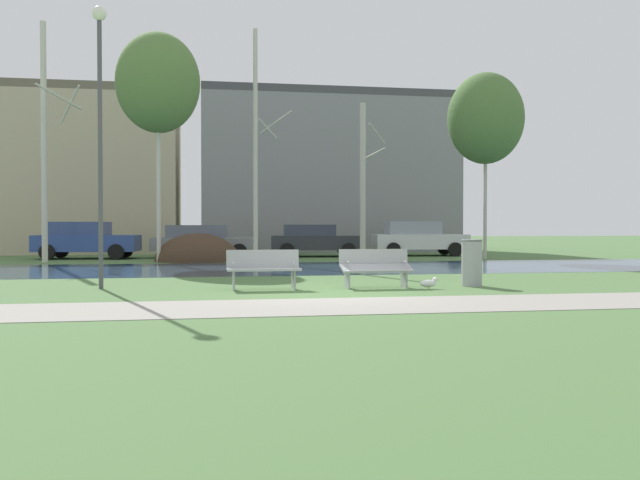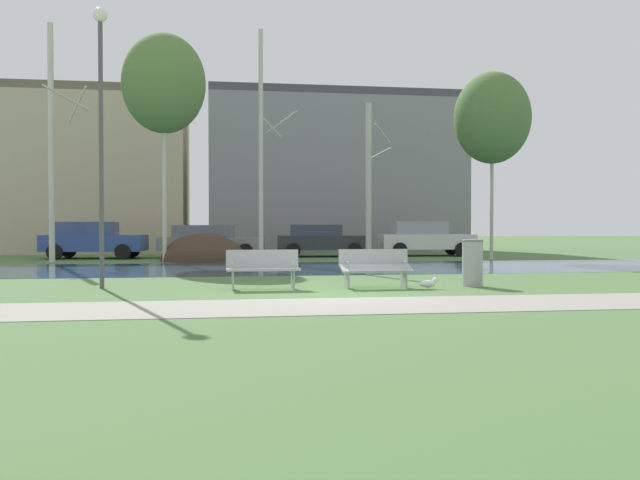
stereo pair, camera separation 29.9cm
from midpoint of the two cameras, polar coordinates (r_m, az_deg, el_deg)
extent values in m
plane|color=#4C703D|center=(23.90, -3.94, -2.16)|extent=(120.00, 120.00, 0.00)
cube|color=gray|center=(12.06, 1.99, -5.47)|extent=(60.00, 2.48, 0.01)
cube|color=#2D475B|center=(22.55, -3.58, -2.35)|extent=(80.00, 6.89, 0.01)
ellipsoid|color=#423021|center=(27.46, -10.44, -1.73)|extent=(3.34, 3.25, 2.19)
cube|color=#9EA0A3|center=(14.98, -5.25, -2.46)|extent=(1.60, 0.49, 0.05)
cube|color=#9EA0A3|center=(15.24, -5.34, -1.56)|extent=(1.60, 0.09, 0.40)
cube|color=#9EA0A3|center=(15.01, -7.77, -3.31)|extent=(0.04, 0.43, 0.45)
cube|color=#9EA0A3|center=(15.12, -2.79, -3.27)|extent=(0.04, 0.43, 0.45)
cylinder|color=#9EA0A3|center=(14.95, -7.77, -1.93)|extent=(0.04, 0.28, 0.04)
cylinder|color=#9EA0A3|center=(15.06, -2.77, -1.90)|extent=(0.04, 0.28, 0.04)
cube|color=#9EA0A3|center=(15.38, 4.17, -2.36)|extent=(1.60, 0.48, 0.19)
cube|color=#9EA0A3|center=(15.64, 3.91, -1.49)|extent=(1.60, 0.09, 0.40)
cube|color=#9EA0A3|center=(15.31, 1.73, -3.21)|extent=(0.04, 0.43, 0.45)
cube|color=#9EA0A3|center=(15.63, 6.45, -3.13)|extent=(0.04, 0.43, 0.45)
cylinder|color=#9EA0A3|center=(15.25, 1.76, -1.86)|extent=(0.04, 0.28, 0.04)
cylinder|color=#9EA0A3|center=(15.57, 6.49, -1.80)|extent=(0.04, 0.28, 0.04)
cylinder|color=#999B9E|center=(16.24, 11.99, -1.86)|extent=(0.47, 0.47, 1.09)
torus|color=#5B5D5E|center=(16.22, 12.00, -0.05)|extent=(0.50, 0.50, 0.04)
ellipsoid|color=white|center=(15.36, 8.41, -3.60)|extent=(0.37, 0.17, 0.17)
sphere|color=white|center=(15.41, 9.00, -3.28)|extent=(0.12, 0.12, 0.12)
cone|color=gold|center=(15.43, 9.22, -3.28)|extent=(0.06, 0.04, 0.04)
cylinder|color=gold|center=(15.34, 8.51, -3.87)|extent=(0.01, 0.01, 0.10)
cylinder|color=gold|center=(15.41, 8.43, -3.85)|extent=(0.01, 0.01, 0.10)
cylinder|color=#4C4C51|center=(16.09, -18.31, 6.72)|extent=(0.10, 0.10, 5.94)
sphere|color=white|center=(16.68, -18.39, 17.44)|extent=(0.32, 0.32, 0.32)
cylinder|color=beige|center=(28.27, -22.24, 7.53)|extent=(0.22, 0.22, 9.11)
cylinder|color=beige|center=(28.88, -20.35, 10.51)|extent=(1.01, 1.42, 1.31)
cylinder|color=beige|center=(27.65, -21.15, 11.03)|extent=(1.44, 1.40, 0.74)
cylinder|color=beige|center=(27.02, -13.60, 7.49)|extent=(0.16, 0.16, 8.75)
ellipsoid|color=#567A3D|center=(27.39, -13.63, 12.59)|extent=(3.17, 3.17, 3.80)
cylinder|color=beige|center=(26.98, -5.71, 7.81)|extent=(0.18, 0.18, 9.01)
cylinder|color=beige|center=(27.75, -4.04, 9.70)|extent=(1.15, 1.64, 0.75)
cylinder|color=beige|center=(26.65, -4.70, 9.23)|extent=(0.83, 0.81, 0.68)
cylinder|color=#BCB7A8|center=(28.22, 3.28, 4.88)|extent=(0.23, 0.23, 6.41)
cylinder|color=#BCB7A8|center=(28.80, 4.17, 7.12)|extent=(0.79, 1.10, 0.47)
cylinder|color=#BCB7A8|center=(28.06, 4.44, 8.80)|extent=(0.91, 0.89, 0.74)
cylinder|color=#BCB7A8|center=(29.47, 13.29, 5.76)|extent=(0.14, 0.14, 7.51)
ellipsoid|color=#4C7038|center=(29.71, 13.31, 9.81)|extent=(3.15, 3.15, 3.78)
cube|color=#2D4793|center=(30.51, -19.02, -0.25)|extent=(4.33, 2.26, 0.68)
cube|color=#32457F|center=(30.59, -19.63, 0.91)|extent=(2.48, 1.86, 0.56)
cylinder|color=black|center=(31.11, -16.13, -0.83)|extent=(0.66, 0.28, 0.64)
cylinder|color=black|center=(29.29, -16.87, -0.96)|extent=(0.66, 0.28, 0.64)
cylinder|color=black|center=(31.79, -20.98, -0.82)|extent=(0.66, 0.28, 0.64)
cylinder|color=black|center=(30.01, -22.00, -0.94)|extent=(0.66, 0.28, 0.64)
cube|color=slate|center=(30.20, -9.76, -0.32)|extent=(4.68, 2.26, 0.57)
cube|color=slate|center=(30.22, -10.45, 0.72)|extent=(2.68, 1.85, 0.53)
cylinder|color=black|center=(31.01, -6.85, -0.79)|extent=(0.66, 0.28, 0.64)
cylinder|color=black|center=(29.19, -7.01, -0.92)|extent=(0.66, 0.28, 0.64)
cylinder|color=black|center=(31.29, -12.32, -0.79)|extent=(0.66, 0.28, 0.64)
cylinder|color=black|center=(29.48, -12.81, -0.92)|extent=(0.66, 0.28, 0.64)
cube|color=#282B30|center=(30.88, -0.57, -0.22)|extent=(4.24, 2.27, 0.62)
cube|color=#2F3648|center=(30.85, -1.18, 0.82)|extent=(2.43, 1.87, 0.50)
cylinder|color=black|center=(31.94, 1.72, -0.73)|extent=(0.66, 0.28, 0.64)
cylinder|color=black|center=(30.07, 2.10, -0.85)|extent=(0.66, 0.28, 0.64)
cylinder|color=black|center=(31.77, -3.10, -0.74)|extent=(0.66, 0.28, 0.64)
cylinder|color=black|center=(29.89, -3.03, -0.86)|extent=(0.66, 0.28, 0.64)
cube|color=silver|center=(32.06, 8.02, -0.13)|extent=(4.42, 2.28, 0.67)
cube|color=#949AAC|center=(31.98, 7.43, 1.01)|extent=(2.53, 1.88, 0.60)
cylinder|color=black|center=(33.30, 10.04, -0.66)|extent=(0.66, 0.28, 0.64)
cylinder|color=black|center=(31.49, 10.88, -0.78)|extent=(0.66, 0.28, 0.64)
cylinder|color=black|center=(32.72, 5.27, -0.68)|extent=(0.66, 0.28, 0.64)
cylinder|color=black|center=(30.87, 5.85, -0.80)|extent=(0.66, 0.28, 0.64)
cube|color=#BCAD8E|center=(39.52, -21.49, 4.79)|extent=(13.13, 9.48, 7.85)
cube|color=#675F4E|center=(39.99, -21.54, 10.70)|extent=(13.13, 9.48, 0.40)
cube|color=gray|center=(38.55, 0.14, 5.17)|extent=(13.60, 7.09, 8.11)
cube|color=#48484B|center=(39.07, 0.14, 11.41)|extent=(13.60, 7.09, 0.40)
camera|label=1|loc=(0.15, -90.54, -0.01)|focal=38.51mm
camera|label=2|loc=(0.15, 89.46, 0.01)|focal=38.51mm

